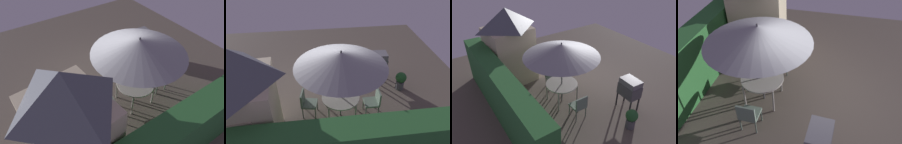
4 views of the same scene
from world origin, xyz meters
TOP-DOWN VIEW (x-y plane):
  - ground_plane at (0.00, 0.00)m, footprint 11.00×11.00m
  - garden_shed at (1.99, 2.33)m, footprint 1.70×1.90m
  - patio_table at (-0.46, 1.44)m, footprint 1.15×1.15m
  - patio_umbrella at (-0.46, 1.44)m, footprint 2.62×2.62m
  - bbq_grill at (-2.10, -0.30)m, footprint 0.73×0.54m
  - chair_near_shed at (-1.53, 1.45)m, footprint 0.47×0.47m
  - chair_far_side at (0.59, 1.25)m, footprint 0.54×0.53m
  - potted_plant_by_shed at (-2.85, 0.36)m, footprint 0.39×0.39m

SIDE VIEW (x-z plane):
  - ground_plane at x=0.00m, z-range 0.00..0.00m
  - potted_plant_by_shed at x=-2.85m, z-range 0.04..0.74m
  - chair_near_shed at x=-1.53m, z-range 0.07..0.97m
  - chair_far_side at x=0.59m, z-range 0.07..0.97m
  - patio_table at x=-0.46m, z-range 0.33..1.12m
  - bbq_grill at x=-2.10m, z-range 0.25..1.45m
  - garden_shed at x=1.99m, z-range 0.03..3.15m
  - patio_umbrella at x=-0.46m, z-range 0.92..3.32m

